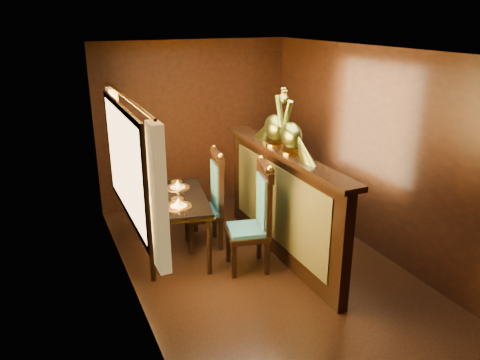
{
  "coord_description": "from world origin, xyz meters",
  "views": [
    {
      "loc": [
        -2.26,
        -4.22,
        2.85
      ],
      "look_at": [
        -0.22,
        0.3,
        1.08
      ],
      "focal_mm": 35.0,
      "sensor_mm": 36.0,
      "label": 1
    }
  ],
  "objects_px": {
    "chair_right": "(212,196)",
    "peacock_left": "(291,124)",
    "chair_left": "(258,214)",
    "peacock_right": "(275,116)",
    "dining_table": "(174,202)"
  },
  "relations": [
    {
      "from": "chair_right",
      "to": "peacock_left",
      "type": "height_order",
      "value": "peacock_left"
    },
    {
      "from": "chair_left",
      "to": "peacock_right",
      "type": "relative_size",
      "value": 1.84
    },
    {
      "from": "chair_left",
      "to": "chair_right",
      "type": "height_order",
      "value": "chair_left"
    },
    {
      "from": "peacock_right",
      "to": "dining_table",
      "type": "bearing_deg",
      "value": 162.32
    },
    {
      "from": "peacock_left",
      "to": "peacock_right",
      "type": "distance_m",
      "value": 0.38
    },
    {
      "from": "dining_table",
      "to": "peacock_right",
      "type": "xyz_separation_m",
      "value": [
        1.16,
        -0.37,
        1.03
      ]
    },
    {
      "from": "chair_left",
      "to": "chair_right",
      "type": "distance_m",
      "value": 0.81
    },
    {
      "from": "dining_table",
      "to": "chair_right",
      "type": "height_order",
      "value": "chair_right"
    },
    {
      "from": "dining_table",
      "to": "chair_left",
      "type": "bearing_deg",
      "value": -31.06
    },
    {
      "from": "dining_table",
      "to": "chair_right",
      "type": "relative_size",
      "value": 1.1
    },
    {
      "from": "chair_left",
      "to": "chair_right",
      "type": "bearing_deg",
      "value": 122.18
    },
    {
      "from": "dining_table",
      "to": "peacock_left",
      "type": "distance_m",
      "value": 1.72
    },
    {
      "from": "peacock_left",
      "to": "chair_right",
      "type": "bearing_deg",
      "value": 129.4
    },
    {
      "from": "chair_right",
      "to": "dining_table",
      "type": "bearing_deg",
      "value": -165.58
    },
    {
      "from": "dining_table",
      "to": "chair_left",
      "type": "relative_size",
      "value": 1.07
    }
  ]
}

